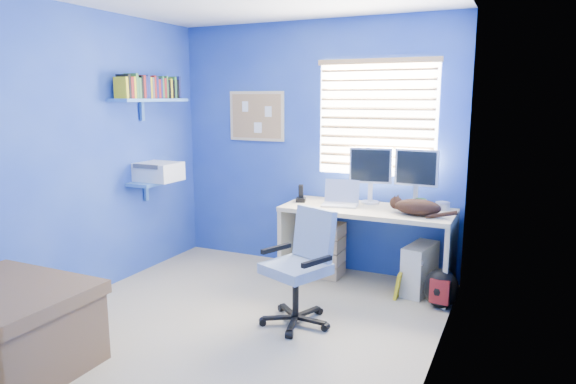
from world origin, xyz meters
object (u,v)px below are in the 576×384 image
at_px(tower_pc, 420,269).
at_px(office_chair, 300,281).
at_px(laptop, 340,194).
at_px(cat, 418,207).
at_px(desk, 367,246).

distance_m(tower_pc, office_chair, 1.26).
bearing_deg(laptop, tower_pc, -10.85).
relative_size(cat, office_chair, 0.44).
bearing_deg(desk, laptop, -178.90).
height_order(cat, office_chair, office_chair).
bearing_deg(laptop, cat, -18.62).
height_order(desk, office_chair, office_chair).
distance_m(laptop, cat, 0.75).
bearing_deg(office_chair, laptop, 91.94).
xyz_separation_m(laptop, tower_pc, (0.77, 0.00, -0.62)).
bearing_deg(tower_pc, cat, -92.74).
distance_m(cat, office_chair, 1.25).
relative_size(tower_pc, office_chair, 0.50).
relative_size(laptop, tower_pc, 0.73).
relative_size(desk, tower_pc, 3.47).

